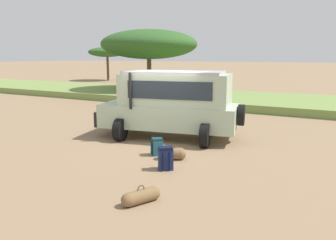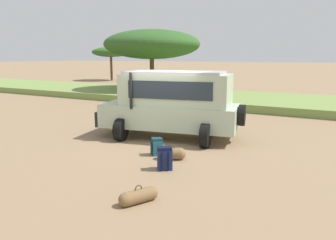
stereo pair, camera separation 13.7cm
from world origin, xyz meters
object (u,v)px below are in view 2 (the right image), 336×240
backpack_beside_front_wheel (165,159)px  duffel_bag_soft_canvas (139,196)px  backpack_cluster_center (157,147)px  safari_vehicle (173,103)px  duffel_bag_low_black_case (172,154)px  acacia_tree_left_mid (152,44)px  acacia_tree_far_left (111,52)px

backpack_beside_front_wheel → duffel_bag_soft_canvas: (0.52, -2.01, -0.16)m
backpack_beside_front_wheel → backpack_cluster_center: size_ratio=1.18×
safari_vehicle → backpack_beside_front_wheel: size_ratio=8.76×
safari_vehicle → duffel_bag_low_black_case: 2.85m
duffel_bag_soft_canvas → acacia_tree_left_mid: size_ratio=0.11×
safari_vehicle → duffel_bag_low_black_case: safari_vehicle is taller
backpack_cluster_center → duffel_bag_low_black_case: backpack_cluster_center is taller
backpack_beside_front_wheel → acacia_tree_far_left: bearing=131.0°
backpack_cluster_center → duffel_bag_soft_canvas: size_ratio=0.64×
backpack_cluster_center → duffel_bag_low_black_case: (0.60, -0.17, -0.09)m
backpack_beside_front_wheel → duffel_bag_soft_canvas: size_ratio=0.76×
backpack_cluster_center → acacia_tree_left_mid: bearing=122.3°
safari_vehicle → backpack_cluster_center: (0.63, -2.15, -1.04)m
backpack_cluster_center → backpack_beside_front_wheel: bearing=-50.7°
safari_vehicle → backpack_cluster_center: size_ratio=10.37×
duffel_bag_low_black_case → acacia_tree_left_mid: bearing=123.7°
duffel_bag_soft_canvas → duffel_bag_low_black_case: bearing=105.0°
acacia_tree_left_mid → duffel_bag_low_black_case: bearing=-56.3°
backpack_cluster_center → acacia_tree_far_left: bearing=131.0°
safari_vehicle → acacia_tree_left_mid: 13.99m
duffel_bag_soft_canvas → acacia_tree_left_mid: acacia_tree_left_mid is taller
backpack_cluster_center → acacia_tree_far_left: 31.94m
backpack_beside_front_wheel → backpack_cluster_center: 1.33m
safari_vehicle → duffel_bag_low_black_case: size_ratio=7.20×
safari_vehicle → acacia_tree_left_mid: size_ratio=0.74×
safari_vehicle → backpack_beside_front_wheel: safari_vehicle is taller
duffel_bag_soft_canvas → backpack_cluster_center: bearing=114.2°
duffel_bag_soft_canvas → acacia_tree_far_left: (-22.22, 27.01, 3.29)m
acacia_tree_left_mid → backpack_cluster_center: bearing=-57.7°
safari_vehicle → acacia_tree_far_left: 29.84m
backpack_cluster_center → acacia_tree_left_mid: (-8.48, 13.44, 3.57)m
safari_vehicle → duffel_bag_soft_canvas: bearing=-69.0°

